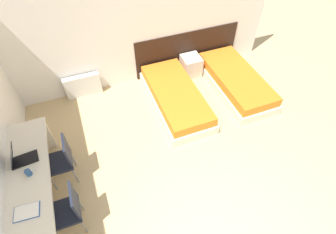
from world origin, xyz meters
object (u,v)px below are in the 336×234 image
at_px(nightstand, 191,66).
at_px(bed_near_window, 176,98).
at_px(chair_near_laptop, 62,159).
at_px(chair_near_notebook, 68,209).
at_px(laptop, 20,158).
at_px(bed_near_door, 236,81).

bearing_deg(nightstand, bed_near_window, -130.97).
distance_m(bed_near_window, chair_near_laptop, 2.47).
xyz_separation_m(chair_near_notebook, laptop, (-0.47, 0.81, 0.33)).
distance_m(bed_near_window, nightstand, 1.07).
xyz_separation_m(bed_near_window, laptop, (-2.73, -0.95, 0.64)).
bearing_deg(bed_near_door, laptop, -167.00).
bearing_deg(chair_near_laptop, laptop, -175.62).
bearing_deg(bed_near_door, chair_near_notebook, -154.33).
distance_m(bed_near_door, chair_near_notebook, 4.08).
bearing_deg(chair_near_laptop, bed_near_window, 22.83).
xyz_separation_m(chair_near_laptop, chair_near_notebook, (0.00, -0.84, 0.00)).
relative_size(bed_near_window, bed_near_door, 1.00).
bearing_deg(chair_near_laptop, nightstand, 30.92).
relative_size(bed_near_door, nightstand, 4.43).
bearing_deg(bed_near_window, chair_near_laptop, -157.80).
height_order(nightstand, chair_near_notebook, chair_near_notebook).
xyz_separation_m(bed_near_door, chair_near_notebook, (-3.67, -1.76, 0.31)).
relative_size(chair_near_notebook, laptop, 2.38).
bearing_deg(bed_near_door, bed_near_window, 180.00).
distance_m(nightstand, laptop, 3.91).
bearing_deg(chair_near_notebook, chair_near_laptop, 89.75).
bearing_deg(nightstand, chair_near_laptop, -149.71).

